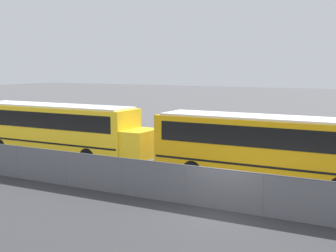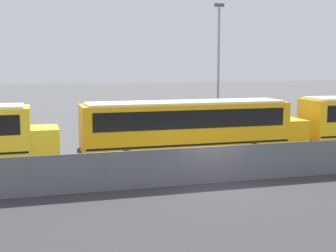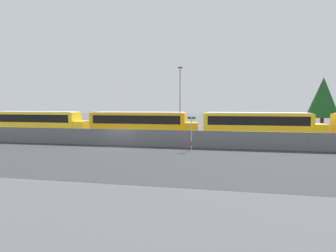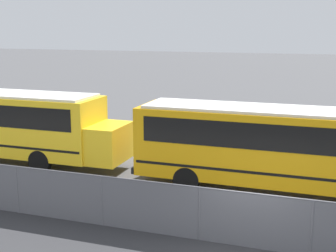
# 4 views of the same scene
# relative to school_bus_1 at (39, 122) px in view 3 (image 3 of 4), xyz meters

# --- Properties ---
(ground_plane) EXTENTS (200.00, 200.00, 0.00)m
(ground_plane) POSITION_rel_school_bus_1_xyz_m (12.71, -5.05, -1.89)
(ground_plane) COLOR #4C4C4F
(road_strip) EXTENTS (111.37, 12.00, 0.01)m
(road_strip) POSITION_rel_school_bus_1_xyz_m (12.71, -11.05, -1.89)
(road_strip) COLOR #333335
(road_strip) RESTS_ON ground_plane
(fence) EXTENTS (77.44, 0.07, 1.62)m
(fence) POSITION_rel_school_bus_1_xyz_m (12.71, -5.05, -1.06)
(fence) COLOR #9EA0A5
(fence) RESTS_ON ground_plane
(school_bus_1) EXTENTS (12.37, 2.45, 3.18)m
(school_bus_1) POSITION_rel_school_bus_1_xyz_m (0.00, 0.00, 0.00)
(school_bus_1) COLOR yellow
(school_bus_1) RESTS_ON ground_plane
(school_bus_2) EXTENTS (12.37, 2.45, 3.18)m
(school_bus_2) POSITION_rel_school_bus_1_xyz_m (13.33, -0.28, 0.00)
(school_bus_2) COLOR orange
(school_bus_2) RESTS_ON ground_plane
(school_bus_3) EXTENTS (12.37, 2.45, 3.18)m
(school_bus_3) POSITION_rel_school_bus_1_xyz_m (26.29, -0.05, 0.00)
(school_bus_3) COLOR yellow
(school_bus_3) RESTS_ON ground_plane
(street_sign) EXTENTS (0.70, 0.09, 2.99)m
(street_sign) POSITION_rel_school_bus_1_xyz_m (19.76, -6.19, -0.31)
(street_sign) COLOR #B7B7BC
(street_sign) RESTS_ON ground_plane
(light_pole) EXTENTS (0.60, 0.24, 8.95)m
(light_pole) POSITION_rel_school_bus_1_xyz_m (17.11, 5.21, 2.98)
(light_pole) COLOR gray
(light_pole) RESTS_ON ground_plane
(tree_1) EXTENTS (4.07, 4.07, 7.62)m
(tree_1) POSITION_rel_school_bus_1_xyz_m (35.64, 8.64, 3.07)
(tree_1) COLOR #51381E
(tree_1) RESTS_ON ground_plane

